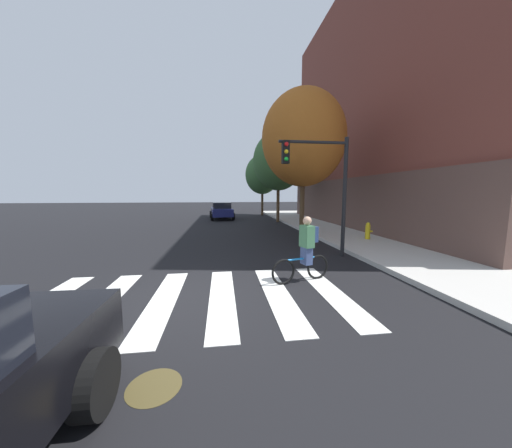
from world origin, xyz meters
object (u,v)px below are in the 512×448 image
cyclist (306,249)px  street_tree_near (303,139)px  traffic_light_near (323,176)px  street_tree_mid (278,161)px  manhole_cover (154,387)px  street_tree_far (262,175)px  sedan_mid (222,210)px  fire_hydrant (368,231)px

cyclist → street_tree_near: size_ratio=0.23×
traffic_light_near → street_tree_mid: 11.47m
manhole_cover → street_tree_mid: street_tree_mid is taller
cyclist → street_tree_far: 20.34m
sedan_mid → street_tree_near: size_ratio=0.59×
cyclist → street_tree_far: size_ratio=0.28×
sedan_mid → fire_hydrant: size_ratio=5.60×
manhole_cover → street_tree_near: 12.07m
street_tree_near → fire_hydrant: bearing=-33.4°
manhole_cover → street_tree_far: 24.17m
fire_hydrant → manhole_cover: bearing=-133.0°
manhole_cover → street_tree_far: (4.97, 23.29, 4.14)m
street_tree_mid → street_tree_far: bearing=92.4°
cyclist → street_tree_near: (1.97, 6.52, 4.13)m
sedan_mid → cyclist: cyclist is taller
traffic_light_near → street_tree_mid: street_tree_mid is taller
street_tree_near → street_tree_mid: street_tree_near is taller
cyclist → street_tree_mid: size_ratio=0.24×
sedan_mid → cyclist: 16.85m
manhole_cover → fire_hydrant: size_ratio=0.82×
manhole_cover → sedan_mid: (0.80, 20.03, 0.76)m
street_tree_near → street_tree_mid: 7.18m
traffic_light_near → street_tree_near: 4.66m
fire_hydrant → street_tree_near: 5.45m
traffic_light_near → fire_hydrant: size_ratio=5.38×
cyclist → traffic_light_near: size_ratio=0.40×
fire_hydrant → street_tree_mid: size_ratio=0.11×
sedan_mid → street_tree_far: street_tree_far is taller
manhole_cover → traffic_light_near: size_ratio=0.15×
fire_hydrant → street_tree_mid: 10.11m
fire_hydrant → street_tree_near: street_tree_near is taller
cyclist → street_tree_near: bearing=73.2°
manhole_cover → cyclist: 4.52m
manhole_cover → sedan_mid: 20.06m
fire_hydrant → traffic_light_near: bearing=-143.7°
manhole_cover → sedan_mid: bearing=87.7°
manhole_cover → traffic_light_near: bearing=53.0°
street_tree_near → street_tree_far: bearing=89.7°
sedan_mid → street_tree_near: (4.11, -10.19, 4.22)m
sedan_mid → street_tree_near: bearing=-68.0°
street_tree_mid → sedan_mid: bearing=145.8°
traffic_light_near → street_tree_far: size_ratio=0.68×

